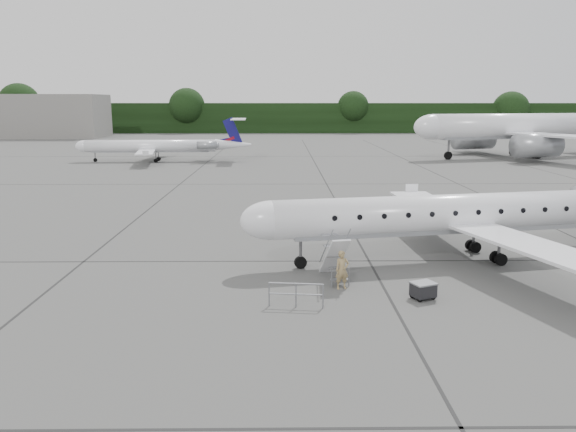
{
  "coord_description": "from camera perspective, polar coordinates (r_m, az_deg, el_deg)",
  "views": [
    {
      "loc": [
        -7.82,
        -24.82,
        8.19
      ],
      "look_at": [
        -7.49,
        4.2,
        2.3
      ],
      "focal_mm": 35.0,
      "sensor_mm": 36.0,
      "label": 1
    }
  ],
  "objects": [
    {
      "name": "airstair",
      "position": [
        26.29,
        4.73,
        -4.22
      ],
      "size": [
        1.25,
        2.36,
        2.19
      ],
      "primitive_type": null,
      "rotation": [
        0.0,
        0.0,
        0.19
      ],
      "color": "white",
      "rests_on": "ground"
    },
    {
      "name": "treeline",
      "position": [
        155.07,
        2.27,
        9.92
      ],
      "size": [
        260.0,
        4.0,
        8.0
      ],
      "primitive_type": "cube",
      "color": "black",
      "rests_on": "ground"
    },
    {
      "name": "passenger",
      "position": [
        25.18,
        5.52,
        -5.47
      ],
      "size": [
        0.73,
        0.57,
        1.75
      ],
      "primitive_type": "imported",
      "rotation": [
        0.0,
        0.0,
        0.27
      ],
      "color": "#9B8354",
      "rests_on": "ground"
    },
    {
      "name": "safety_railing",
      "position": [
        22.99,
        0.81,
        -8.06
      ],
      "size": [
        2.2,
        0.33,
        1.0
      ],
      "primitive_type": null,
      "rotation": [
        0.0,
        0.0,
        -0.11
      ],
      "color": "gray",
      "rests_on": "ground"
    },
    {
      "name": "main_regional_jet",
      "position": [
        30.82,
        18.23,
        2.14
      ],
      "size": [
        30.45,
        24.35,
        7.0
      ],
      "primitive_type": null,
      "rotation": [
        0.0,
        0.0,
        0.19
      ],
      "color": "white",
      "rests_on": "ground"
    },
    {
      "name": "bg_narrowbody",
      "position": [
        91.76,
        22.33,
        9.6
      ],
      "size": [
        42.17,
        35.09,
        13.08
      ],
      "primitive_type": null,
      "rotation": [
        0.0,
        0.0,
        0.27
      ],
      "color": "white",
      "rests_on": "ground"
    },
    {
      "name": "baggage_cart",
      "position": [
        24.61,
        13.57,
        -7.32
      ],
      "size": [
        1.13,
        1.04,
        0.79
      ],
      "primitive_type": null,
      "rotation": [
        0.0,
        0.0,
        0.41
      ],
      "color": "black",
      "rests_on": "ground"
    },
    {
      "name": "ground",
      "position": [
        27.28,
        16.15,
        -6.47
      ],
      "size": [
        320.0,
        320.0,
        0.0
      ],
      "primitive_type": "plane",
      "color": "#595957",
      "rests_on": "ground"
    },
    {
      "name": "bg_regional_left",
      "position": [
        81.41,
        -13.81,
        7.51
      ],
      "size": [
        23.87,
        17.73,
        6.06
      ],
      "primitive_type": null,
      "rotation": [
        0.0,
        0.0,
        0.05
      ],
      "color": "white",
      "rests_on": "ground"
    },
    {
      "name": "terminal_building",
      "position": [
        148.5,
        -25.76,
        9.13
      ],
      "size": [
        40.0,
        14.0,
        10.0
      ],
      "primitive_type": "cube",
      "color": "slate",
      "rests_on": "ground"
    }
  ]
}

